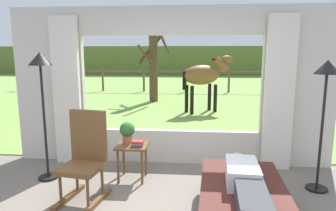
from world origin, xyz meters
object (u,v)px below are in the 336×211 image
object	(u,v)px
rocking_chair	(85,157)
floor_lamp_right	(326,86)
book_stack	(137,143)
horse	(204,75)
recliner_sofa	(243,206)
potted_plant	(127,131)
side_table	(132,151)
pasture_tree	(153,63)
reclining_person	(245,181)
floor_lamp_left	(41,78)

from	to	relation	value
rocking_chair	floor_lamp_right	xyz separation A→B (m)	(3.01, 0.50, 0.86)
book_stack	horse	world-z (taller)	horse
recliner_sofa	potted_plant	bearing A→B (deg)	146.02
side_table	potted_plant	size ratio (longest dim) A/B	1.63
horse	pasture_tree	distance (m)	2.68
recliner_sofa	side_table	world-z (taller)	side_table
reclining_person	potted_plant	bearing A→B (deg)	144.84
book_stack	floor_lamp_right	bearing A→B (deg)	-1.59
potted_plant	floor_lamp_right	bearing A→B (deg)	-4.16
reclining_person	side_table	distance (m)	1.82
recliner_sofa	book_stack	distance (m)	1.71
horse	pasture_tree	xyz separation A→B (m)	(-1.82, 1.94, 0.30)
book_stack	floor_lamp_right	distance (m)	2.60
side_table	horse	world-z (taller)	horse
horse	potted_plant	bearing A→B (deg)	-45.10
floor_lamp_left	horse	bearing A→B (deg)	65.12
reclining_person	horse	xyz separation A→B (m)	(-0.24, 6.26, 0.63)
reclining_person	book_stack	xyz separation A→B (m)	(-1.32, 1.07, 0.04)
reclining_person	floor_lamp_left	bearing A→B (deg)	162.03
book_stack	floor_lamp_left	distance (m)	1.62
book_stack	horse	distance (m)	5.33
reclining_person	pasture_tree	world-z (taller)	pasture_tree
reclining_person	floor_lamp_right	world-z (taller)	floor_lamp_right
potted_plant	book_stack	distance (m)	0.26
recliner_sofa	side_table	distance (m)	1.80
rocking_chair	pasture_tree	xyz separation A→B (m)	(-0.19, 7.69, 0.91)
rocking_chair	side_table	xyz separation A→B (m)	(0.46, 0.63, -0.12)
reclining_person	floor_lamp_right	xyz separation A→B (m)	(1.14, 1.01, 0.88)
floor_lamp_right	recliner_sofa	bearing A→B (deg)	-139.92
book_stack	pasture_tree	distance (m)	7.22
side_table	rocking_chair	bearing A→B (deg)	-126.04
floor_lamp_left	floor_lamp_right	size ratio (longest dim) A/B	1.06
potted_plant	floor_lamp_right	distance (m)	2.73
potted_plant	pasture_tree	xyz separation A→B (m)	(-0.57, 7.00, 0.76)
recliner_sofa	floor_lamp_left	world-z (taller)	floor_lamp_left
floor_lamp_left	horse	world-z (taller)	floor_lamp_left
rocking_chair	pasture_tree	bearing A→B (deg)	101.01
book_stack	pasture_tree	bearing A→B (deg)	95.91
recliner_sofa	potted_plant	xyz separation A→B (m)	(-1.49, 1.15, 0.48)
rocking_chair	potted_plant	distance (m)	0.81
side_table	pasture_tree	xyz separation A→B (m)	(-0.65, 7.06, 1.03)
recliner_sofa	book_stack	size ratio (longest dim) A/B	9.91
recliner_sofa	horse	world-z (taller)	horse
rocking_chair	floor_lamp_left	size ratio (longest dim) A/B	0.61
rocking_chair	floor_lamp_left	bearing A→B (deg)	154.83
reclining_person	floor_lamp_left	size ratio (longest dim) A/B	0.78
rocking_chair	horse	xyz separation A→B (m)	(1.63, 5.76, 0.61)
potted_plant	side_table	bearing A→B (deg)	-36.87
side_table	pasture_tree	bearing A→B (deg)	95.23
recliner_sofa	reclining_person	world-z (taller)	reclining_person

